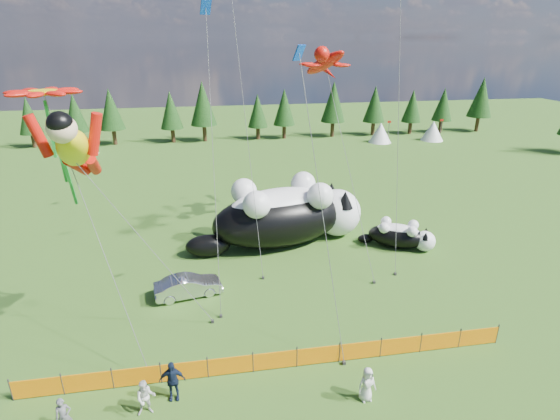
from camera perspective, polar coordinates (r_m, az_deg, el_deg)
name	(u,v)px	position (r m, az deg, el deg)	size (l,w,h in m)	color
ground	(266,329)	(23.39, -1.83, -15.23)	(160.00, 160.00, 0.00)	#0F370A
safety_fence	(275,360)	(20.75, -0.65, -19.03)	(22.06, 0.06, 1.10)	#262626
tree_line	(223,113)	(64.39, -7.50, 12.48)	(90.00, 4.00, 8.00)	black
festival_tents	(305,135)	(61.39, 3.29, 9.71)	(50.00, 3.20, 2.80)	white
cat_large	(287,214)	(31.26, 0.98, -0.47)	(13.12, 6.55, 4.78)	black
cat_small	(401,235)	(32.22, 15.48, -3.18)	(5.02, 3.62, 1.97)	black
car	(188,286)	(26.15, -11.89, -9.70)	(1.34, 3.84, 1.27)	silver
spectator_a	(64,416)	(19.83, -26.41, -22.99)	(0.58, 0.38, 1.59)	#57565B
spectator_b	(146,398)	(19.46, -17.14, -22.39)	(0.77, 0.46, 1.59)	silver
spectator_c	(172,381)	(19.71, -13.90, -20.83)	(1.08, 0.55, 1.84)	#121C33
spectator_e	(367,384)	(19.57, 11.29, -21.44)	(0.77, 0.50, 1.58)	silver
superhero_kite	(74,148)	(19.00, -25.33, 7.30)	(7.30, 4.98, 12.46)	yellow
gecko_kite	(325,63)	(31.19, 5.84, 18.55)	(4.98, 11.79, 14.82)	red
flower_kite	(44,96)	(21.30, -28.42, 12.91)	(5.50, 6.34, 13.06)	red
diamond_kite_a	(207,23)	(24.72, -9.58, 22.99)	(1.07, 5.34, 16.48)	#0B3DAB
diamond_kite_c	(302,74)	(18.95, 2.92, 17.36)	(2.11, 3.75, 14.21)	#0B3DAB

